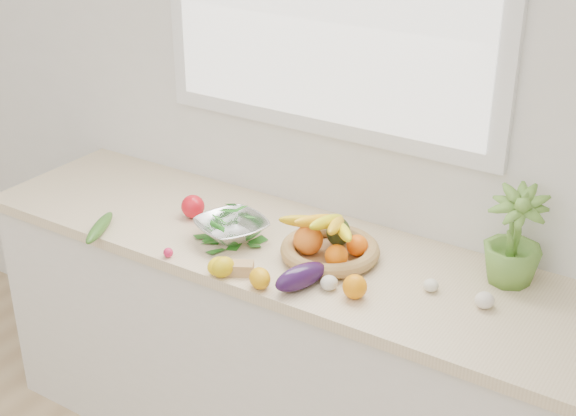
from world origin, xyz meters
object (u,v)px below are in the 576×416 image
Objects in this scene: colander_with_spinach at (232,224)px; fruit_basket at (329,244)px; cucumber at (100,228)px; apple at (193,206)px; potted_herb at (514,238)px; eggplant at (301,277)px.

fruit_basket is at bearing 12.60° from colander_with_spinach.
cucumber is at bearing -153.58° from colander_with_spinach.
apple is at bearing 163.28° from colander_with_spinach.
potted_herb is 1.08× the size of colander_with_spinach.
potted_herb reaches higher than colander_with_spinach.
colander_with_spinach is (-0.88, -0.25, -0.09)m from potted_herb.
cucumber is at bearing -174.54° from eggplant.
cucumber is 0.78× the size of colander_with_spinach.
colander_with_spinach is at bearing -167.40° from fruit_basket.
eggplant is at bearing -143.51° from potted_herb.
fruit_basket is (0.75, 0.28, 0.03)m from cucumber.
colander_with_spinach is (-0.36, 0.13, 0.02)m from eggplant.
eggplant is 0.65m from potted_herb.
fruit_basket is at bearing -161.92° from potted_herb.
cucumber is at bearing -160.49° from potted_herb.
apple is 0.26× the size of potted_herb.
eggplant is 0.64× the size of colander_with_spinach.
potted_herb is 0.58m from fruit_basket.
cucumber is 0.72× the size of fruit_basket.
cucumber is 0.80m from fruit_basket.
cucumber is 0.46m from colander_with_spinach.
fruit_basket is at bearing 20.52° from cucumber.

